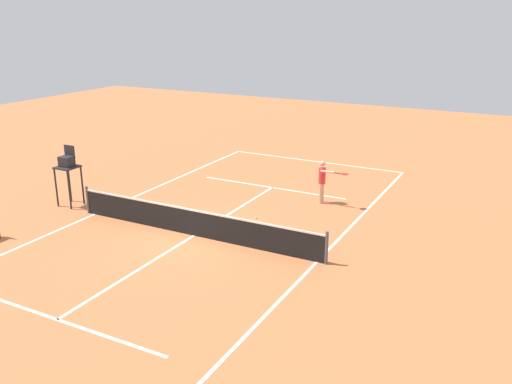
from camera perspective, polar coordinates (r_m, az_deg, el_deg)
ground_plane at (r=19.06m, az=-6.48°, el=-4.53°), size 60.00×60.00×0.00m
court_lines at (r=19.06m, az=-6.48°, el=-4.52°), size 9.18×22.43×0.01m
tennis_net at (r=18.88m, az=-6.53°, el=-3.14°), size 9.78×0.10×1.07m
player_serving at (r=21.96m, az=7.02°, el=1.46°), size 1.29×0.55×1.76m
tennis_ball at (r=20.45m, az=0.02°, el=-2.69°), size 0.07×0.07×0.07m
umpire_chair at (r=22.64m, az=-19.06°, el=2.55°), size 0.80×0.80×2.41m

